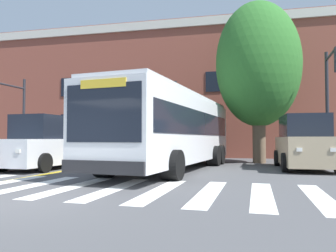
# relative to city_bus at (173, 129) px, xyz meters

# --- Properties ---
(ground_plane) EXTENTS (120.00, 120.00, 0.00)m
(ground_plane) POSITION_rel_city_bus_xyz_m (-1.75, -7.72, -1.72)
(ground_plane) COLOR #4C4C4F
(crosswalk) EXTENTS (13.04, 4.56, 0.01)m
(crosswalk) POSITION_rel_city_bus_xyz_m (-1.61, -5.55, -1.71)
(crosswalk) COLOR white
(crosswalk) RESTS_ON ground
(lane_line_yellow_inner) EXTENTS (0.12, 36.00, 0.01)m
(lane_line_yellow_inner) POSITION_rel_city_bus_xyz_m (-4.29, 8.45, -1.71)
(lane_line_yellow_inner) COLOR gold
(lane_line_yellow_inner) RESTS_ON ground
(lane_line_yellow_outer) EXTENTS (0.12, 36.00, 0.01)m
(lane_line_yellow_outer) POSITION_rel_city_bus_xyz_m (-4.13, 8.45, -1.71)
(lane_line_yellow_outer) COLOR gold
(lane_line_yellow_outer) RESTS_ON ground
(city_bus) EXTENTS (4.06, 11.49, 3.17)m
(city_bus) POSITION_rel_city_bus_xyz_m (0.00, 0.00, 0.00)
(city_bus) COLOR white
(city_bus) RESTS_ON ground
(car_white_near_lane) EXTENTS (2.46, 5.13, 2.31)m
(car_white_near_lane) POSITION_rel_city_bus_xyz_m (-5.44, -0.76, -0.63)
(car_white_near_lane) COLOR white
(car_white_near_lane) RESTS_ON ground
(car_tan_far_lane) EXTENTS (2.16, 4.91, 2.32)m
(car_tan_far_lane) POSITION_rel_city_bus_xyz_m (5.50, 1.38, -0.62)
(car_tan_far_lane) COLOR tan
(car_tan_far_lane) RESTS_ON ground
(car_navy_behind_bus) EXTENTS (2.63, 5.15, 2.29)m
(car_navy_behind_bus) POSITION_rel_city_bus_xyz_m (-0.10, 9.68, -0.63)
(car_navy_behind_bus) COLOR navy
(car_navy_behind_bus) RESTS_ON ground
(traffic_light_near_corner) EXTENTS (0.43, 2.98, 5.49)m
(traffic_light_near_corner) POSITION_rel_city_bus_xyz_m (6.83, 2.02, 1.96)
(traffic_light_near_corner) COLOR #28282D
(traffic_light_near_corner) RESTS_ON ground
(traffic_light_far_corner) EXTENTS (0.39, 4.43, 5.01)m
(traffic_light_far_corner) POSITION_rel_city_bus_xyz_m (-10.30, 2.09, 1.61)
(traffic_light_far_corner) COLOR #28282D
(traffic_light_far_corner) RESTS_ON ground
(traffic_light_overhead) EXTENTS (0.36, 4.43, 4.68)m
(traffic_light_overhead) POSITION_rel_city_bus_xyz_m (-0.91, 2.93, 1.39)
(traffic_light_overhead) COLOR #28282D
(traffic_light_overhead) RESTS_ON ground
(street_tree_curbside_large) EXTENTS (6.41, 6.50, 8.85)m
(street_tree_curbside_large) POSITION_rel_city_bus_xyz_m (3.81, 4.71, 3.66)
(street_tree_curbside_large) COLOR brown
(street_tree_curbside_large) RESTS_ON ground
(building_facade) EXTENTS (41.53, 8.95, 9.91)m
(building_facade) POSITION_rel_city_bus_xyz_m (-4.50, 13.24, 3.25)
(building_facade) COLOR brown
(building_facade) RESTS_ON ground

